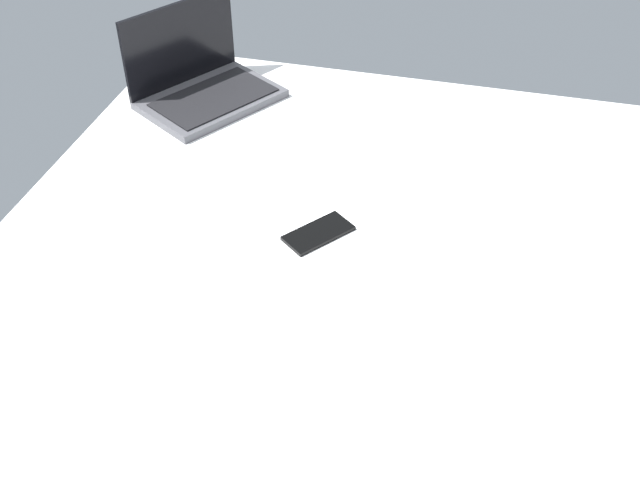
# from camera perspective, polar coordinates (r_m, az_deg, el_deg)

# --- Properties ---
(bed_mattress) EXTENTS (1.80, 1.40, 0.18)m
(bed_mattress) POSITION_cam_1_polar(r_m,az_deg,el_deg) (1.44, 0.02, -7.59)
(bed_mattress) COLOR white
(bed_mattress) RESTS_ON ground
(laptop) EXTENTS (0.40, 0.37, 0.23)m
(laptop) POSITION_cam_1_polar(r_m,az_deg,el_deg) (1.99, -8.85, 11.58)
(laptop) COLOR #4C4C51
(laptop) RESTS_ON bed_mattress
(cell_phone) EXTENTS (0.15, 0.14, 0.01)m
(cell_phone) POSITION_cam_1_polar(r_m,az_deg,el_deg) (1.53, -0.13, 0.52)
(cell_phone) COLOR black
(cell_phone) RESTS_ON bed_mattress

